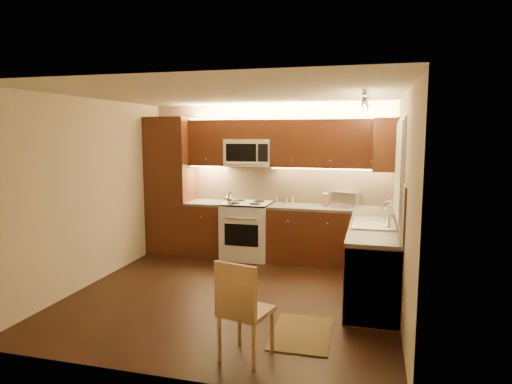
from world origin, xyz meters
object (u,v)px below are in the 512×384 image
(microwave, at_px, (249,153))
(soap_bottle, at_px, (392,207))
(kettle, at_px, (230,198))
(stove, at_px, (247,230))
(sink, at_px, (374,218))
(dining_chair, at_px, (246,308))
(knife_block, at_px, (325,199))
(toaster_oven, at_px, (346,199))

(microwave, bearing_deg, soap_bottle, -14.57)
(kettle, bearing_deg, stove, 47.59)
(stove, relative_size, soap_bottle, 4.23)
(sink, xyz_separation_m, dining_chair, (-1.10, -2.05, -0.51))
(sink, bearing_deg, soap_bottle, 71.06)
(sink, height_order, soap_bottle, soap_bottle)
(kettle, bearing_deg, dining_chair, -64.76)
(knife_block, height_order, dining_chair, knife_block)
(knife_block, bearing_deg, kettle, -171.21)
(dining_chair, bearing_deg, sink, 75.98)
(knife_block, height_order, soap_bottle, soap_bottle)
(stove, xyz_separation_m, knife_block, (1.25, 0.13, 0.54))
(microwave, bearing_deg, knife_block, -0.02)
(dining_chair, bearing_deg, soap_bottle, 78.18)
(microwave, distance_m, toaster_oven, 1.71)
(soap_bottle, relative_size, dining_chair, 0.23)
(stove, height_order, toaster_oven, toaster_oven)
(toaster_oven, bearing_deg, stove, -161.91)
(kettle, xyz_separation_m, dining_chair, (1.12, -2.97, -0.55))
(stove, relative_size, knife_block, 4.75)
(knife_block, bearing_deg, dining_chair, -100.29)
(kettle, bearing_deg, toaster_oven, 16.05)
(toaster_oven, relative_size, soap_bottle, 1.78)
(kettle, relative_size, dining_chair, 0.20)
(stove, height_order, sink, sink)
(stove, xyz_separation_m, kettle, (-0.22, -0.21, 0.55))
(microwave, height_order, soap_bottle, microwave)
(knife_block, distance_m, dining_chair, 3.37)
(toaster_oven, bearing_deg, microwave, -166.84)
(sink, relative_size, dining_chair, 0.93)
(toaster_oven, xyz_separation_m, soap_bottle, (0.67, -0.60, -0.01))
(stove, height_order, knife_block, knife_block)
(soap_bottle, bearing_deg, knife_block, 166.32)
(knife_block, bearing_deg, microwave, 175.69)
(microwave, xyz_separation_m, knife_block, (1.25, -0.00, -0.72))
(sink, relative_size, kettle, 4.57)
(toaster_oven, relative_size, dining_chair, 0.42)
(dining_chair, bearing_deg, microwave, 119.46)
(dining_chair, bearing_deg, knife_block, 98.25)
(microwave, xyz_separation_m, dining_chair, (0.90, -3.31, -1.26))
(stove, relative_size, microwave, 1.21)
(knife_block, xyz_separation_m, dining_chair, (-0.35, -3.31, -0.53))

